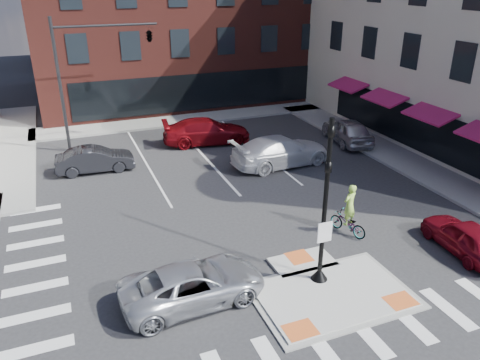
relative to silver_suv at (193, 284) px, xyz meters
name	(u,v)px	position (x,y,z in m)	size (l,w,h in m)	color
ground	(325,288)	(4.50, -1.02, -0.68)	(120.00, 120.00, 0.00)	#28282B
refuge_island	(329,291)	(4.50, -1.27, -0.63)	(5.40, 4.65, 0.13)	gray
sidewalk_e	(392,154)	(15.30, 8.98, -0.61)	(3.00, 24.00, 0.15)	gray
sidewalk_n	(210,116)	(7.50, 20.98, -0.61)	(26.00, 3.00, 0.15)	gray
building_n	(172,3)	(7.50, 30.97, 7.12)	(24.40, 18.40, 15.50)	#56201A
building_far_left	(77,20)	(0.50, 50.98, 4.32)	(10.00, 12.00, 10.00)	slate
building_far_right	(176,8)	(13.50, 52.98, 5.32)	(12.00, 12.00, 12.00)	brown
signal_pole	(324,224)	(4.50, -0.62, 1.68)	(0.60, 0.60, 5.98)	black
mast_arm_signal	(126,46)	(1.03, 16.98, 5.53)	(6.10, 2.24, 8.00)	black
silver_suv	(193,284)	(0.00, 0.00, 0.00)	(2.26, 4.90, 1.36)	silver
red_sedan	(466,237)	(10.86, -1.02, -0.01)	(1.58, 3.93, 1.34)	maroon
white_pickup	(281,151)	(8.22, 10.03, 0.17)	(2.39, 5.89, 1.71)	white
bg_car_dark	(95,160)	(-1.82, 13.00, 0.02)	(1.47, 4.22, 1.39)	#26262B
bg_car_silver	(347,131)	(14.00, 11.98, 0.13)	(1.91, 4.76, 1.62)	silver
bg_car_red	(207,131)	(5.42, 15.25, 0.14)	(2.29, 5.63, 1.63)	maroon
cyclist	(348,217)	(7.37, 1.93, 0.08)	(1.19, 1.91, 2.26)	#3F3F44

